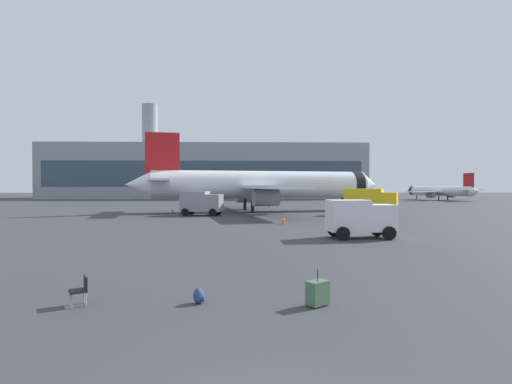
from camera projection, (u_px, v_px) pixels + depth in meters
The scene contains 13 objects.
airplane_at_gate at pixel (261, 185), 55.14m from camera, with size 35.57×32.31×10.50m.
airplane_taxiing at pixel (440, 191), 98.40m from camera, with size 19.42×21.20×6.45m.
service_truck at pixel (201, 202), 47.71m from camera, with size 5.15×3.35×2.90m.
fuel_truck at pixel (370, 201), 47.69m from camera, with size 6.44×4.79×3.20m.
cargo_van at pixel (360, 217), 26.96m from camera, with size 4.48×2.49×2.60m.
safety_cone_near at pixel (172, 211), 51.91m from camera, with size 0.44×0.44×0.61m.
safety_cone_mid at pixel (227, 208), 56.79m from camera, with size 0.44×0.44×0.81m.
safety_cone_far at pixel (283, 220), 36.84m from camera, with size 0.44×0.44×0.78m.
safety_cone_outer at pixel (269, 205), 65.68m from camera, with size 0.44×0.44×0.66m.
rolling_suitcase at pixel (318, 293), 11.78m from camera, with size 0.75×0.70×1.10m.
traveller_backpack at pixel (199, 296), 12.02m from camera, with size 0.36×0.40×0.48m.
gate_chair at pixel (81, 289), 11.83m from camera, with size 0.65×0.65×0.86m.
terminal_building at pixel (207, 172), 115.74m from camera, with size 87.85×23.13×26.99m.
Camera 1 is at (-0.04, -5.50, 3.55)m, focal length 28.02 mm.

